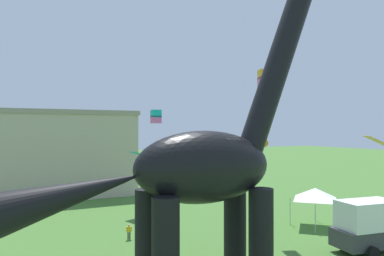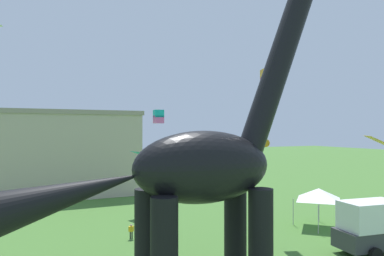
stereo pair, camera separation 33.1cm
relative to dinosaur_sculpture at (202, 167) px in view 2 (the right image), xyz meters
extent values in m
cylinder|color=black|center=(2.42, 1.08, -3.43)|extent=(1.13, 1.13, 4.88)
cylinder|color=black|center=(2.42, -1.08, -3.43)|extent=(1.13, 1.13, 4.88)
cylinder|color=black|center=(-2.26, 1.08, -3.43)|extent=(1.13, 1.13, 4.88)
ellipsoid|color=black|center=(0.08, 0.00, 0.00)|extent=(6.68, 2.88, 3.29)
cylinder|color=black|center=(4.41, 0.00, 5.27)|extent=(4.80, 1.23, 9.51)
cone|color=black|center=(-5.52, 0.00, -0.75)|extent=(5.87, 1.64, 2.78)
cube|color=#38383D|center=(12.67, 0.78, -4.91)|extent=(5.82, 2.79, 1.10)
cube|color=silver|center=(11.88, 0.78, -3.51)|extent=(3.81, 2.45, 1.70)
cylinder|color=black|center=(10.99, 1.83, -5.46)|extent=(0.83, 0.36, 0.80)
cylinder|color=black|center=(10.99, -0.27, -5.46)|extent=(0.83, 0.36, 0.80)
cylinder|color=black|center=(-0.46, 10.02, -5.61)|extent=(0.09, 0.09, 0.51)
cylinder|color=black|center=(-0.34, 10.02, -5.61)|extent=(0.09, 0.09, 0.51)
cube|color=yellow|center=(-0.40, 10.02, -5.17)|extent=(0.28, 0.17, 0.36)
sphere|color=tan|center=(-0.40, 10.02, -4.91)|extent=(0.16, 0.16, 0.16)
cylinder|color=yellow|center=(-0.56, 10.02, -5.15)|extent=(0.07, 0.07, 0.35)
cylinder|color=yellow|center=(-0.24, 10.02, -5.15)|extent=(0.07, 0.07, 0.35)
cylinder|color=#6B6056|center=(0.64, 8.23, -5.50)|extent=(0.12, 0.12, 0.72)
cylinder|color=#6B6056|center=(0.82, 8.23, -5.50)|extent=(0.12, 0.12, 0.72)
cube|color=blue|center=(0.73, 8.23, -4.89)|extent=(0.39, 0.24, 0.51)
sphere|color=tan|center=(0.73, 8.23, -4.52)|extent=(0.23, 0.23, 0.23)
cylinder|color=blue|center=(0.51, 8.23, -4.86)|extent=(0.10, 0.10, 0.49)
cylinder|color=blue|center=(0.96, 8.23, -4.86)|extent=(0.10, 0.10, 0.49)
cylinder|color=#B2B2B7|center=(14.95, 8.21, -4.81)|extent=(0.06, 0.06, 2.10)
cylinder|color=#B2B2B7|center=(14.95, 5.51, -4.81)|extent=(0.06, 0.06, 2.10)
cylinder|color=#B2B2B7|center=(12.25, 8.21, -4.81)|extent=(0.06, 0.06, 2.10)
cylinder|color=#B2B2B7|center=(12.25, 5.51, -4.81)|extent=(0.06, 0.06, 2.10)
pyramid|color=white|center=(13.60, 6.86, -3.31)|extent=(3.15, 3.15, 0.90)
cylinder|color=orange|center=(5.96, 3.68, 0.89)|extent=(1.03, 1.72, 0.47)
cone|color=purple|center=(5.10, 4.00, 0.89)|extent=(0.61, 0.56, 0.49)
cube|color=#19B2B7|center=(2.43, 17.19, -0.43)|extent=(1.45, 1.71, 0.34)
cylinder|color=yellow|center=(2.43, 17.19, -1.39)|extent=(0.01, 0.01, 1.46)
cube|color=#19B2B7|center=(2.34, 12.04, 2.91)|extent=(0.80, 0.80, 0.58)
cube|color=pink|center=(2.34, 12.04, 2.46)|extent=(0.80, 0.80, 0.58)
cube|color=orange|center=(8.12, -2.80, 1.10)|extent=(2.06, 2.13, 0.60)
cube|color=orange|center=(9.50, 7.85, 5.85)|extent=(1.13, 1.13, 0.71)
cube|color=pink|center=(9.50, 7.85, 5.29)|extent=(1.13, 1.13, 0.71)
cube|color=#B7A893|center=(-3.46, 32.12, -1.27)|extent=(18.03, 12.20, 9.19)
cube|color=gray|center=(-3.46, 32.12, 3.57)|extent=(18.39, 12.44, 0.50)
camera|label=1|loc=(-7.93, -14.82, 1.70)|focal=34.86mm
camera|label=2|loc=(-7.63, -14.97, 1.70)|focal=34.86mm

